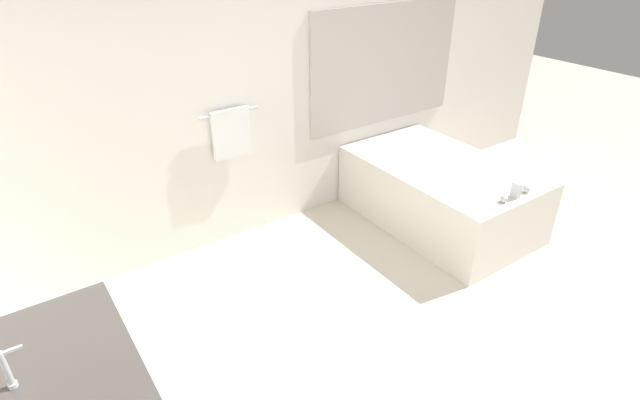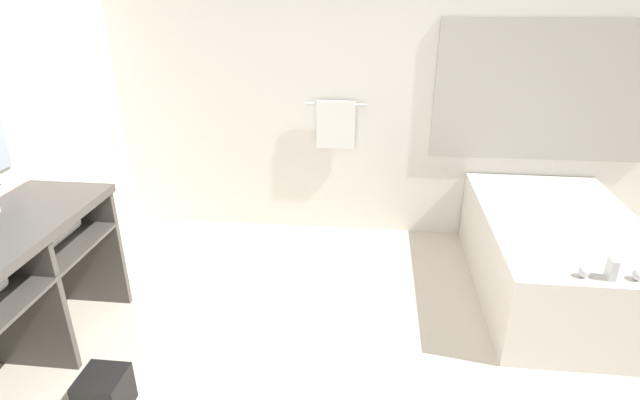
# 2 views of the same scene
# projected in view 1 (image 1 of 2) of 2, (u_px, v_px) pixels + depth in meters

# --- Properties ---
(ground_plane) EXTENTS (16.00, 16.00, 0.00)m
(ground_plane) POSITION_uv_depth(u_px,v_px,m) (444.00, 379.00, 3.06)
(ground_plane) COLOR beige
(ground_plane) RESTS_ON ground
(wall_back_with_blinds) EXTENTS (7.40, 0.13, 2.70)m
(wall_back_with_blinds) POSITION_uv_depth(u_px,v_px,m) (262.00, 79.00, 4.03)
(wall_back_with_blinds) COLOR white
(wall_back_with_blinds) RESTS_ON ground_plane
(sink_faucet) EXTENTS (0.09, 0.04, 0.18)m
(sink_faucet) POSITION_uv_depth(u_px,v_px,m) (8.00, 370.00, 1.87)
(sink_faucet) COLOR silver
(sink_faucet) RESTS_ON vanity_counter
(bathtub) EXTENTS (1.04, 1.68, 0.70)m
(bathtub) POSITION_uv_depth(u_px,v_px,m) (440.00, 190.00, 4.54)
(bathtub) COLOR silver
(bathtub) RESTS_ON ground_plane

